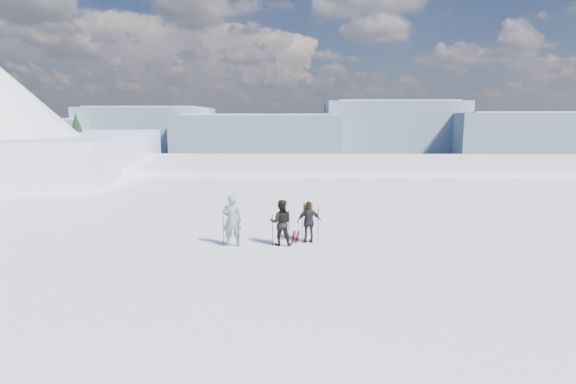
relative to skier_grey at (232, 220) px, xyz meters
name	(u,v)px	position (x,y,z in m)	size (l,w,h in m)	color
lake_basin	(310,232)	(3.53, 27.22, -7.41)	(820.00, 820.00, 71.62)	white
far_mountain_range	(327,130)	(33.13, 452.01, -8.10)	(770.00, 110.00, 53.00)	slate
near_ridge	(32,202)	(-23.03, 26.56, -4.39)	(31.37, 35.68, 25.62)	white
skier_grey	(232,220)	(0.00, 0.00, 0.00)	(0.66, 0.43, 1.81)	gray
skier_dark	(281,223)	(1.68, 0.14, -0.10)	(0.78, 0.61, 1.61)	black
skier_pack	(309,222)	(2.66, 0.50, -0.16)	(0.88, 0.36, 1.49)	black
backpack	(308,194)	(2.62, 0.74, 0.81)	(0.32, 0.18, 0.45)	#DB5C14
ski_poles	(275,228)	(1.46, 0.12, -0.30)	(3.30, 0.59, 1.31)	black
skis_loose	(296,236)	(2.19, 1.26, -0.89)	(0.32, 1.70, 0.03)	black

